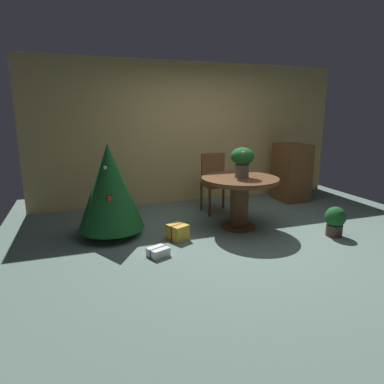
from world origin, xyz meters
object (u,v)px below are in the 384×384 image
at_px(potted_plant, 335,220).
at_px(holiday_tree, 110,187).
at_px(wooden_chair_far, 215,179).
at_px(round_dining_table, 240,192).
at_px(gift_box_cream, 158,252).
at_px(gift_box_gold, 178,232).
at_px(wooden_cabinet, 291,172).
at_px(flower_vase, 242,159).

bearing_deg(potted_plant, holiday_tree, 160.75).
height_order(wooden_chair_far, holiday_tree, holiday_tree).
distance_m(round_dining_table, holiday_tree, 1.87).
xyz_separation_m(round_dining_table, gift_box_cream, (-1.39, -0.62, -0.50)).
bearing_deg(potted_plant, gift_box_gold, 164.51).
height_order(gift_box_gold, wooden_cabinet, wooden_cabinet).
bearing_deg(potted_plant, wooden_chair_far, 123.49).
distance_m(round_dining_table, wooden_cabinet, 2.06).
bearing_deg(wooden_chair_far, wooden_cabinet, 7.65).
height_order(flower_vase, gift_box_gold, flower_vase).
bearing_deg(round_dining_table, gift_box_gold, -170.46).
xyz_separation_m(holiday_tree, potted_plant, (2.95, -1.03, -0.48)).
relative_size(round_dining_table, holiday_tree, 0.87).
bearing_deg(wooden_cabinet, flower_vase, -145.59).
bearing_deg(potted_plant, flower_vase, 145.10).
distance_m(round_dining_table, gift_box_gold, 1.12).
bearing_deg(gift_box_gold, holiday_tree, 151.93).
bearing_deg(gift_box_gold, wooden_cabinet, 25.92).
xyz_separation_m(flower_vase, gift_box_cream, (-1.42, -0.62, -0.98)).
height_order(holiday_tree, wooden_cabinet, holiday_tree).
relative_size(gift_box_cream, wooden_cabinet, 0.26).
height_order(round_dining_table, holiday_tree, holiday_tree).
xyz_separation_m(round_dining_table, wooden_cabinet, (1.71, 1.15, -0.00)).
bearing_deg(round_dining_table, wooden_cabinet, 33.98).
height_order(gift_box_cream, wooden_cabinet, wooden_cabinet).
height_order(holiday_tree, gift_box_gold, holiday_tree).
bearing_deg(round_dining_table, holiday_tree, 171.57).
bearing_deg(holiday_tree, gift_box_cream, -63.11).
distance_m(flower_vase, wooden_chair_far, 1.03).
distance_m(holiday_tree, gift_box_gold, 1.12).
xyz_separation_m(holiday_tree, wooden_cabinet, (3.55, 0.88, -0.15)).
height_order(wooden_chair_far, wooden_cabinet, wooden_cabinet).
xyz_separation_m(wooden_chair_far, gift_box_gold, (-1.01, -1.09, -0.47)).
bearing_deg(wooden_cabinet, gift_box_cream, -150.30).
relative_size(wooden_chair_far, gift_box_cream, 3.51).
height_order(gift_box_cream, potted_plant, potted_plant).
relative_size(round_dining_table, wooden_chair_far, 1.12).
bearing_deg(flower_vase, round_dining_table, 178.31).
height_order(gift_box_gold, potted_plant, potted_plant).
bearing_deg(gift_box_gold, wooden_chair_far, 47.22).
relative_size(wooden_chair_far, holiday_tree, 0.78).
bearing_deg(flower_vase, wooden_chair_far, 91.63).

